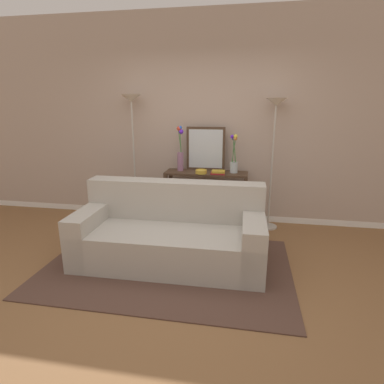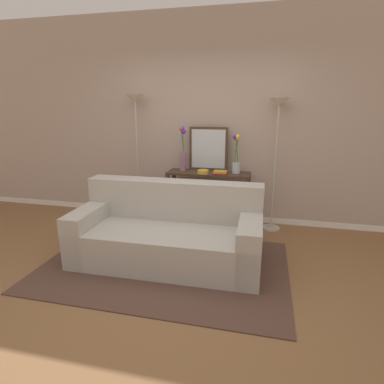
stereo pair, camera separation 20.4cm
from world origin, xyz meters
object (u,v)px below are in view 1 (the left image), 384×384
Objects in this scene: couch at (171,235)px; console_table at (206,189)px; vase_short_flowers at (234,160)px; book_row_under_console at (185,219)px; fruit_bowl at (201,172)px; book_stack at (218,172)px; floor_lamp_left at (132,123)px; vase_tall_flowers at (180,154)px; wall_mirror at (206,149)px; floor_lamp_right at (275,128)px.

couch reaches higher than console_table.
vase_short_flowers is 1.16m from book_row_under_console.
fruit_bowl is 0.80× the size of book_stack.
couch is 1.12× the size of floor_lamp_left.
vase_tall_flowers is 1.00m from book_row_under_console.
book_stack is at bearing -49.10° from wall_mirror.
floor_lamp_left is at bearing 178.62° from vase_tall_flowers.
floor_lamp_left reaches higher than book_row_under_console.
fruit_bowl is (-0.03, -0.25, -0.29)m from wall_mirror.
wall_mirror is 3.13× the size of book_stack.
book_stack is at bearing -11.43° from book_row_under_console.
vase_short_flowers is (0.39, 0.03, 0.44)m from console_table.
vase_short_flowers is 2.71× the size of book_stack.
book_stack is at bearing -13.11° from vase_tall_flowers.
vase_tall_flowers is at bearing 156.75° from fruit_bowl.
book_row_under_console is (0.08, -0.03, -0.99)m from vase_tall_flowers.
book_stack is (1.28, -0.15, -0.65)m from floor_lamp_left.
floor_lamp_right is at bearing -5.79° from wall_mirror.
console_table is 0.63× the size of floor_lamp_left.
floor_lamp_right is 0.69m from vase_short_flowers.
wall_mirror is (1.07, 0.10, -0.36)m from floor_lamp_left.
couch is 1.57m from wall_mirror.
book_row_under_console is at bearing -180.00° from console_table.
wall_mirror is (-0.95, 0.10, -0.32)m from floor_lamp_right.
couch reaches higher than book_row_under_console.
floor_lamp_right is at bearing 2.32° from vase_short_flowers.
book_row_under_console is (-0.31, -0.00, -0.49)m from console_table.
fruit_bowl is (0.33, -0.14, -0.22)m from vase_tall_flowers.
couch is 1.43m from vase_tall_flowers.
wall_mirror is at bearing 102.82° from console_table.
vase_tall_flowers is (-0.14, 1.22, 0.74)m from couch.
floor_lamp_right is 1.36m from vase_tall_flowers.
book_row_under_console is (0.79, -0.05, -1.42)m from floor_lamp_left.
couch is at bearing -83.31° from vase_tall_flowers.
vase_tall_flowers is 0.78m from vase_short_flowers.
vase_tall_flowers reaches higher than vase_short_flowers.
floor_lamp_right reaches higher than vase_short_flowers.
book_row_under_console is (-0.49, 0.10, -0.77)m from book_stack.
floor_lamp_right is at bearing 46.76° from couch.
fruit_bowl is at bearing 80.19° from couch.
fruit_bowl is at bearing -162.89° from vase_short_flowers.
book_stack is (-0.74, -0.15, -0.61)m from floor_lamp_right.
vase_short_flowers is at bearing 4.24° from console_table.
fruit_bowl is at bearing -8.64° from floor_lamp_left.
console_table is 0.31m from fruit_bowl.
book_stack is (0.21, -0.25, -0.29)m from wall_mirror.
couch is 5.98× the size of book_row_under_console.
wall_mirror reaches higher than book_row_under_console.
floor_lamp_right is 9.08× the size of book_stack.
floor_lamp_right is (2.02, 0.00, -0.04)m from floor_lamp_left.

